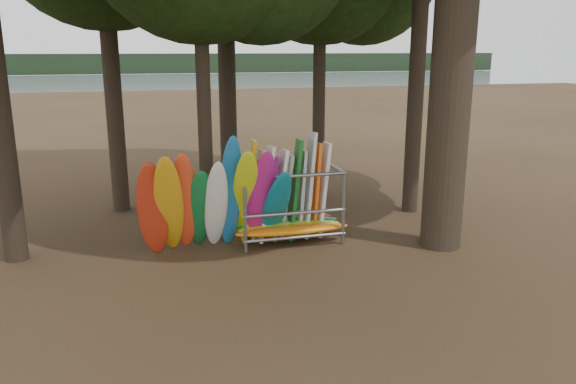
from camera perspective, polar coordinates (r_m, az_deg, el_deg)
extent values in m
plane|color=#47331E|center=(13.34, -1.44, -7.60)|extent=(120.00, 120.00, 0.00)
plane|color=gray|center=(72.26, -13.00, 10.04)|extent=(160.00, 160.00, 0.00)
cube|color=black|center=(122.10, -14.12, 12.54)|extent=(160.00, 4.00, 4.00)
cylinder|color=black|center=(18.05, -17.70, 14.24)|extent=(0.52, 0.52, 10.31)
cylinder|color=black|center=(19.34, 3.22, 13.76)|extent=(0.43, 0.43, 9.58)
cylinder|color=black|center=(15.35, -8.70, 13.41)|extent=(0.38, 0.38, 9.55)
cylinder|color=black|center=(17.60, 13.34, 18.19)|extent=(0.48, 0.48, 12.55)
ellipsoid|color=#B22914|center=(13.87, -13.56, -1.75)|extent=(0.86, 0.99, 2.53)
ellipsoid|color=orange|center=(13.79, -12.00, -1.33)|extent=(0.87, 1.70, 2.81)
ellipsoid|color=red|center=(13.96, -10.48, -1.04)|extent=(0.76, 1.51, 2.80)
ellipsoid|color=#136A32|center=(14.13, -8.93, -1.76)|extent=(0.71, 1.46, 2.35)
ellipsoid|color=silver|center=(13.98, -7.33, -1.37)|extent=(0.59, 1.44, 2.56)
ellipsoid|color=#1A64A1|center=(14.04, -5.87, -0.05)|extent=(0.65, 1.28, 3.11)
ellipsoid|color=#C5DA17|center=(14.17, -4.36, -0.58)|extent=(0.85, 2.02, 2.86)
ellipsoid|color=#AF1D75|center=(14.15, -2.76, -0.66)|extent=(0.80, 1.50, 2.76)
ellipsoid|color=#0E6C7E|center=(14.32, -1.28, -1.55)|extent=(0.87, 1.70, 2.28)
ellipsoid|color=orange|center=(14.59, 0.48, -3.88)|extent=(3.06, 0.55, 0.24)
ellipsoid|color=#B4C219|center=(14.86, 0.17, -3.54)|extent=(2.79, 0.55, 0.24)
ellipsoid|color=#1D833F|center=(15.16, -0.15, -3.17)|extent=(2.92, 0.55, 0.24)
ellipsoid|color=red|center=(15.50, -0.50, -2.79)|extent=(2.77, 0.55, 0.24)
cube|color=#E6A80C|center=(14.72, -3.99, 0.01)|extent=(0.49, 0.76, 2.72)
cube|color=silver|center=(14.91, -3.32, -0.33)|extent=(0.53, 0.81, 2.44)
cube|color=white|center=(14.76, -2.40, -0.23)|extent=(0.55, 0.81, 2.56)
cube|color=#9C1A7D|center=(15.05, -1.84, -0.52)|extent=(0.42, 0.76, 2.28)
cube|color=white|center=(14.91, -0.92, -0.32)|extent=(0.50, 0.75, 2.44)
cube|color=silver|center=(15.15, -0.35, -0.43)|extent=(0.46, 0.75, 2.26)
cube|color=#176820|center=(14.91, 0.65, 0.22)|extent=(0.46, 0.77, 2.71)
cube|color=silver|center=(15.20, 1.17, -0.17)|extent=(0.34, 0.78, 2.38)
cube|color=silver|center=(15.05, 2.08, 0.66)|extent=(0.39, 0.79, 2.88)
cube|color=orange|center=(15.27, 2.65, 0.24)|extent=(0.33, 0.79, 2.57)
cube|color=white|center=(15.21, 3.53, 0.21)|extent=(0.43, 0.76, 2.58)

